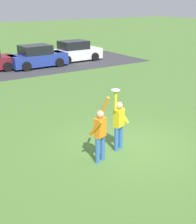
# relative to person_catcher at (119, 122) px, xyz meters

# --- Properties ---
(ground_plane) EXTENTS (120.00, 120.00, 0.00)m
(ground_plane) POSITION_rel_person_catcher_xyz_m (0.39, 0.10, -0.98)
(ground_plane) COLOR #4C7533
(person_catcher) EXTENTS (0.58, 0.48, 2.08)m
(person_catcher) POSITION_rel_person_catcher_xyz_m (0.00, 0.00, 0.00)
(person_catcher) COLOR #3366B7
(person_catcher) RESTS_ON ground_plane
(person_defender) EXTENTS (0.63, 0.56, 2.04)m
(person_defender) POSITION_rel_person_catcher_xyz_m (-0.97, -0.35, -0.00)
(person_defender) COLOR #3366B7
(person_defender) RESTS_ON ground_plane
(frisbee_disc) EXTENTS (0.27, 0.27, 0.02)m
(frisbee_disc) POSITION_rel_person_catcher_xyz_m (-0.21, -0.08, 1.11)
(frisbee_disc) COLOR white
(frisbee_disc) RESTS_ON person_catcher
(parked_car_blue) EXTENTS (4.12, 2.08, 1.59)m
(parked_car_blue) POSITION_rel_person_catcher_xyz_m (3.44, 14.17, -0.25)
(parked_car_blue) COLOR #233893
(parked_car_blue) RESTS_ON ground_plane
(parked_car_white) EXTENTS (4.12, 2.08, 1.59)m
(parked_car_white) POSITION_rel_person_catcher_xyz_m (6.94, 14.77, -0.25)
(parked_car_white) COLOR white
(parked_car_white) RESTS_ON ground_plane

